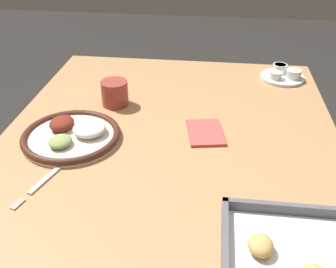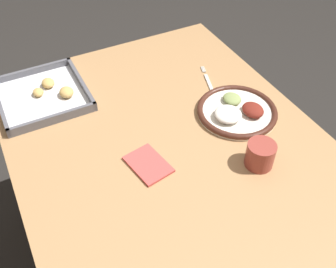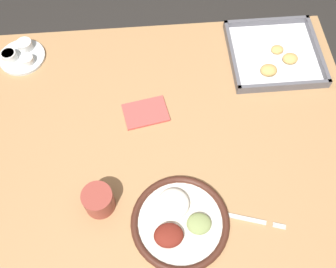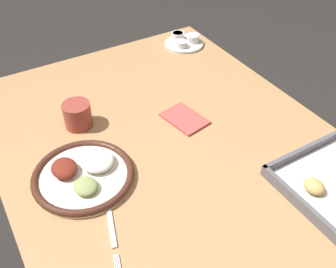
% 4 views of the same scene
% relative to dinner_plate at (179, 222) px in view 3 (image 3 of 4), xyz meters
% --- Properties ---
extents(ground_plane, '(8.00, 8.00, 0.00)m').
position_rel_dinner_plate_xyz_m(ground_plane, '(-0.01, 0.26, -0.77)').
color(ground_plane, '#282623').
extents(dining_table, '(1.18, 0.92, 0.76)m').
position_rel_dinner_plate_xyz_m(dining_table, '(-0.01, 0.26, -0.12)').
color(dining_table, '#AD7F51').
rests_on(dining_table, ground_plane).
extents(dinner_plate, '(0.27, 0.27, 0.04)m').
position_rel_dinner_plate_xyz_m(dinner_plate, '(0.00, 0.00, 0.00)').
color(dinner_plate, white).
rests_on(dinner_plate, dining_table).
extents(fork, '(0.21, 0.08, 0.00)m').
position_rel_dinner_plate_xyz_m(fork, '(0.17, -0.00, -0.01)').
color(fork, silver).
rests_on(fork, dining_table).
extents(saucer_plate, '(0.15, 0.15, 0.04)m').
position_rel_dinner_plate_xyz_m(saucer_plate, '(-0.48, 0.61, 0.00)').
color(saucer_plate, silver).
rests_on(saucer_plate, dining_table).
extents(baking_tray, '(0.30, 0.29, 0.04)m').
position_rel_dinner_plate_xyz_m(baking_tray, '(0.38, 0.54, -0.00)').
color(baking_tray, '#595960').
rests_on(baking_tray, dining_table).
extents(drinking_cup, '(0.08, 0.08, 0.08)m').
position_rel_dinner_plate_xyz_m(drinking_cup, '(-0.21, 0.07, 0.03)').
color(drinking_cup, '#993D33').
rests_on(drinking_cup, dining_table).
extents(napkin, '(0.15, 0.12, 0.01)m').
position_rel_dinner_plate_xyz_m(napkin, '(-0.07, 0.36, -0.01)').
color(napkin, '#CC4C47').
rests_on(napkin, dining_table).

